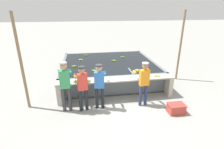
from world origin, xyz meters
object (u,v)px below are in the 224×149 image
worker_0 (65,82)px  banana_bunch_ledge_1 (76,81)px  banana_bunch_ledge_2 (87,81)px  crate (176,108)px  banana_bunch_floating_1 (81,60)px  banana_bunch_floating_4 (114,61)px  worker_1 (82,84)px  banana_bunch_floating_2 (123,57)px  banana_bunch_floating_3 (95,70)px  support_post_left (21,64)px  banana_bunch_ledge_0 (157,76)px  worker_2 (99,82)px  worker_3 (144,80)px  support_post_right (180,47)px  banana_bunch_floating_6 (74,66)px  banana_bunch_floating_0 (86,55)px  knife_0 (105,78)px  banana_bunch_floating_5 (143,71)px

worker_0 → banana_bunch_ledge_1: size_ratio=7.06×
banana_bunch_ledge_2 → crate: banana_bunch_ledge_2 is taller
banana_bunch_floating_1 → banana_bunch_floating_4: same height
worker_1 → banana_bunch_floating_2: size_ratio=6.36×
banana_bunch_floating_4 → banana_bunch_ledge_2: size_ratio=1.01×
worker_1 → banana_bunch_floating_3: bearing=72.4°
worker_0 → support_post_left: support_post_left is taller
banana_bunch_floating_4 → crate: bearing=-67.7°
banana_bunch_floating_1 → support_post_left: support_post_left is taller
banana_bunch_ledge_0 → support_post_left: 4.77m
worker_2 → banana_bunch_floating_2: size_ratio=6.41×
worker_3 → crate: worker_3 is taller
banana_bunch_floating_1 → banana_bunch_ledge_1: bearing=-93.5°
support_post_right → support_post_left: bearing=-166.1°
worker_2 → banana_bunch_floating_6: (-0.92, 2.24, -0.11)m
banana_bunch_floating_6 → support_post_left: size_ratio=0.09×
worker_1 → banana_bunch_floating_0: (0.23, 4.13, -0.10)m
banana_bunch_ledge_1 → worker_1: bearing=-66.5°
knife_0 → support_post_right: support_post_right is taller
banana_bunch_floating_0 → banana_bunch_ledge_1: size_ratio=1.16×
banana_bunch_floating_4 → worker_2: bearing=-109.3°
worker_1 → banana_bunch_floating_6: 2.33m
worker_3 → banana_bunch_floating_5: size_ratio=5.67×
crate → banana_bunch_ledge_2: bearing=157.3°
banana_bunch_floating_1 → support_post_left: (-1.82, -2.81, 0.76)m
banana_bunch_ledge_1 → worker_0: bearing=-121.8°
worker_2 → banana_bunch_ledge_1: worker_2 is taller
worker_0 → banana_bunch_ledge_0: 3.40m
worker_1 → crate: 3.19m
worker_0 → worker_2: (1.11, -0.00, -0.10)m
banana_bunch_floating_4 → knife_0: banana_bunch_floating_4 is taller
crate → worker_3: bearing=143.2°
banana_bunch_floating_0 → banana_bunch_floating_2: size_ratio=1.14×
worker_2 → banana_bunch_ledge_0: worker_2 is taller
banana_bunch_floating_5 → banana_bunch_floating_4: bearing=118.9°
banana_bunch_floating_3 → banana_bunch_floating_5: same height
banana_bunch_ledge_0 → knife_0: 2.00m
banana_bunch_floating_6 → banana_bunch_ledge_1: 1.75m
worker_3 → support_post_right: size_ratio=0.50×
banana_bunch_floating_4 → support_post_right: size_ratio=0.09×
banana_bunch_floating_1 → support_post_left: size_ratio=0.09×
worker_3 → banana_bunch_floating_0: (-1.86, 4.13, -0.12)m
banana_bunch_floating_0 → banana_bunch_floating_4: same height
banana_bunch_ledge_1 → support_post_left: 1.82m
banana_bunch_floating_4 → banana_bunch_floating_0: bearing=136.2°
worker_0 → banana_bunch_ledge_0: size_ratio=6.11×
worker_2 → banana_bunch_floating_3: (-0.06, 1.52, -0.11)m
worker_2 → knife_0: 0.68m
banana_bunch_floating_1 → banana_bunch_floating_2: same height
banana_bunch_floating_3 → support_post_right: bearing=6.7°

